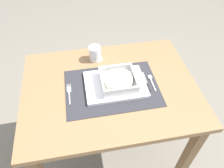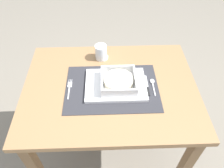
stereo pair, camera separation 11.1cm
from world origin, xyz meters
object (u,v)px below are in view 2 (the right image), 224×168
Objects in this scene: porridge_bowl at (119,81)px; condiment_saucer at (103,57)px; dining_table at (110,100)px; spoon at (153,83)px; fork at (69,87)px; butter_knife at (147,87)px; bread_knife at (143,88)px; drinking_glass at (101,53)px.

condiment_saucer is (-0.08, 0.23, -0.03)m from porridge_bowl.
spoon reaches higher than dining_table.
fork is at bearing -178.34° from dining_table.
spoon is 0.04m from butter_knife.
bread_knife is 2.09× the size of condiment_saucer.
porridge_bowl is (0.04, -0.01, 0.16)m from dining_table.
porridge_bowl is at bearing 3.09° from fork.
condiment_saucer is (-0.23, 0.24, 0.00)m from butter_knife.
drinking_glass is at bearing 110.79° from porridge_bowl.
porridge_bowl is 0.13m from bread_knife.
condiment_saucer is at bearing -19.34° from drinking_glass.
condiment_saucer reaches higher than bread_knife.
fork is 0.29m from drinking_glass.
spoon is at bearing 34.04° from bread_knife.
butter_knife reaches higher than fork.
dining_table is 14.53× the size of condiment_saucer.
drinking_glass is (-0.27, 0.22, 0.03)m from spoon.
porridge_bowl is at bearing 175.36° from butter_knife.
porridge_bowl is at bearing 178.11° from bread_knife.
drinking_glass is (-0.05, 0.23, 0.16)m from dining_table.
spoon is at bearing -39.82° from condiment_saucer.
bread_knife is 0.32m from condiment_saucer.
spoon is at bearing 4.60° from porridge_bowl.
drinking_glass is at bearing 135.87° from bread_knife.
spoon is (0.43, 0.01, 0.00)m from fork.
drinking_glass reaches higher than bread_knife.
condiment_saucer is (-0.26, 0.22, 0.00)m from spoon.
bread_knife is (-0.06, -0.03, -0.00)m from spoon.
porridge_bowl is at bearing -170.95° from spoon.
spoon reaches higher than butter_knife.
condiment_saucer is at bearing 132.54° from butter_knife.
dining_table is 0.23m from butter_knife.
butter_knife is at bearing -46.64° from condiment_saucer.
dining_table is 0.17m from porridge_bowl.
dining_table is at bearing -78.56° from drinking_glass.
drinking_glass reaches higher than spoon.
butter_knife is 1.62× the size of drinking_glass.
dining_table is at bearing -173.37° from spoon.
spoon is 0.81× the size of butter_knife.
spoon is (0.18, 0.01, -0.03)m from porridge_bowl.
fork is at bearing 177.78° from butter_knife.
condiment_saucer is at bearing 144.63° from spoon.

